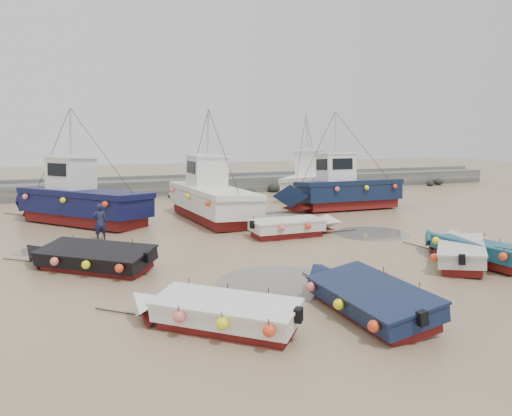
{
  "coord_description": "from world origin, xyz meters",
  "views": [
    {
      "loc": [
        -8.0,
        -17.39,
        5.01
      ],
      "look_at": [
        0.18,
        4.47,
        1.4
      ],
      "focal_mm": 35.0,
      "sensor_mm": 36.0,
      "label": 1
    }
  ],
  "objects_px": {
    "dinghy_1": "(366,293)",
    "dinghy_3": "(462,249)",
    "dinghy_4": "(88,255)",
    "cabin_boat_1": "(208,196)",
    "person": "(101,240)",
    "dinghy_5": "(294,225)",
    "cabin_boat_3": "(311,180)",
    "dinghy_6": "(474,248)",
    "cabin_boat_0": "(76,199)",
    "dinghy_0": "(214,308)",
    "cabin_boat_2": "(341,189)"
  },
  "relations": [
    {
      "from": "dinghy_1",
      "to": "dinghy_3",
      "type": "xyz_separation_m",
      "value": [
        6.36,
        3.23,
        -0.0
      ]
    },
    {
      "from": "dinghy_4",
      "to": "cabin_boat_1",
      "type": "distance_m",
      "value": 11.23
    },
    {
      "from": "dinghy_1",
      "to": "person",
      "type": "height_order",
      "value": "dinghy_1"
    },
    {
      "from": "dinghy_4",
      "to": "dinghy_5",
      "type": "distance_m",
      "value": 9.84
    },
    {
      "from": "cabin_boat_1",
      "to": "person",
      "type": "distance_m",
      "value": 7.42
    },
    {
      "from": "dinghy_5",
      "to": "cabin_boat_1",
      "type": "bearing_deg",
      "value": -158.98
    },
    {
      "from": "dinghy_1",
      "to": "person",
      "type": "xyz_separation_m",
      "value": [
        -6.4,
        12.24,
        -0.54
      ]
    },
    {
      "from": "dinghy_1",
      "to": "cabin_boat_3",
      "type": "relative_size",
      "value": 0.87
    },
    {
      "from": "dinghy_6",
      "to": "cabin_boat_1",
      "type": "distance_m",
      "value": 14.76
    },
    {
      "from": "cabin_boat_0",
      "to": "person",
      "type": "relative_size",
      "value": 5.25
    },
    {
      "from": "cabin_boat_1",
      "to": "cabin_boat_3",
      "type": "xyz_separation_m",
      "value": [
        9.39,
        5.53,
        0.08
      ]
    },
    {
      "from": "dinghy_5",
      "to": "cabin_boat_3",
      "type": "relative_size",
      "value": 0.77
    },
    {
      "from": "dinghy_0",
      "to": "dinghy_6",
      "type": "xyz_separation_m",
      "value": [
        11.23,
        2.89,
        -0.0
      ]
    },
    {
      "from": "person",
      "to": "cabin_boat_3",
      "type": "bearing_deg",
      "value": -156.82
    },
    {
      "from": "dinghy_4",
      "to": "dinghy_6",
      "type": "xyz_separation_m",
      "value": [
        14.0,
        -4.11,
        0.01
      ]
    },
    {
      "from": "dinghy_1",
      "to": "dinghy_5",
      "type": "height_order",
      "value": "same"
    },
    {
      "from": "dinghy_3",
      "to": "dinghy_6",
      "type": "relative_size",
      "value": 0.87
    },
    {
      "from": "dinghy_1",
      "to": "cabin_boat_3",
      "type": "distance_m",
      "value": 23.51
    },
    {
      "from": "cabin_boat_2",
      "to": "cabin_boat_1",
      "type": "bearing_deg",
      "value": 91.69
    },
    {
      "from": "dinghy_5",
      "to": "cabin_boat_0",
      "type": "bearing_deg",
      "value": -128.54
    },
    {
      "from": "cabin_boat_2",
      "to": "person",
      "type": "xyz_separation_m",
      "value": [
        -15.01,
        -4.06,
        -1.35
      ]
    },
    {
      "from": "dinghy_1",
      "to": "dinghy_6",
      "type": "distance_m",
      "value": 7.59
    },
    {
      "from": "cabin_boat_1",
      "to": "dinghy_4",
      "type": "bearing_deg",
      "value": -133.19
    },
    {
      "from": "dinghy_5",
      "to": "cabin_boat_2",
      "type": "height_order",
      "value": "cabin_boat_2"
    },
    {
      "from": "dinghy_1",
      "to": "cabin_boat_2",
      "type": "height_order",
      "value": "cabin_boat_2"
    },
    {
      "from": "cabin_boat_3",
      "to": "dinghy_3",
      "type": "bearing_deg",
      "value": -57.26
    },
    {
      "from": "dinghy_6",
      "to": "cabin_boat_1",
      "type": "height_order",
      "value": "cabin_boat_1"
    },
    {
      "from": "dinghy_1",
      "to": "cabin_boat_1",
      "type": "xyz_separation_m",
      "value": [
        -0.2,
        16.1,
        0.76
      ]
    },
    {
      "from": "dinghy_6",
      "to": "cabin_boat_0",
      "type": "relative_size",
      "value": 0.67
    },
    {
      "from": "dinghy_6",
      "to": "person",
      "type": "relative_size",
      "value": 3.5
    },
    {
      "from": "dinghy_0",
      "to": "dinghy_4",
      "type": "distance_m",
      "value": 7.53
    },
    {
      "from": "cabin_boat_0",
      "to": "cabin_boat_3",
      "type": "relative_size",
      "value": 1.21
    },
    {
      "from": "dinghy_0",
      "to": "dinghy_1",
      "type": "distance_m",
      "value": 4.35
    },
    {
      "from": "dinghy_0",
      "to": "dinghy_5",
      "type": "distance_m",
      "value": 11.76
    },
    {
      "from": "dinghy_3",
      "to": "cabin_boat_3",
      "type": "relative_size",
      "value": 0.7
    },
    {
      "from": "dinghy_1",
      "to": "cabin_boat_0",
      "type": "distance_m",
      "value": 18.78
    },
    {
      "from": "cabin_boat_2",
      "to": "person",
      "type": "distance_m",
      "value": 15.61
    },
    {
      "from": "cabin_boat_0",
      "to": "dinghy_4",
      "type": "bearing_deg",
      "value": -129.26
    },
    {
      "from": "cabin_boat_1",
      "to": "person",
      "type": "bearing_deg",
      "value": -153.25
    },
    {
      "from": "dinghy_0",
      "to": "dinghy_5",
      "type": "xyz_separation_m",
      "value": [
        6.7,
        9.66,
        0.0
      ]
    },
    {
      "from": "dinghy_5",
      "to": "cabin_boat_3",
      "type": "height_order",
      "value": "cabin_boat_3"
    },
    {
      "from": "dinghy_6",
      "to": "dinghy_5",
      "type": "bearing_deg",
      "value": 115.31
    },
    {
      "from": "dinghy_3",
      "to": "cabin_boat_0",
      "type": "bearing_deg",
      "value": 176.14
    },
    {
      "from": "dinghy_1",
      "to": "cabin_boat_1",
      "type": "height_order",
      "value": "cabin_boat_1"
    },
    {
      "from": "dinghy_0",
      "to": "person",
      "type": "relative_size",
      "value": 2.84
    },
    {
      "from": "cabin_boat_0",
      "to": "dinghy_1",
      "type": "bearing_deg",
      "value": -107.6
    },
    {
      "from": "dinghy_4",
      "to": "dinghy_3",
      "type": "bearing_deg",
      "value": -66.92
    },
    {
      "from": "cabin_boat_1",
      "to": "person",
      "type": "xyz_separation_m",
      "value": [
        -6.2,
        -3.86,
        -1.3
      ]
    },
    {
      "from": "person",
      "to": "cabin_boat_1",
      "type": "bearing_deg",
      "value": -155.99
    },
    {
      "from": "dinghy_6",
      "to": "cabin_boat_2",
      "type": "distance_m",
      "value": 13.26
    }
  ]
}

